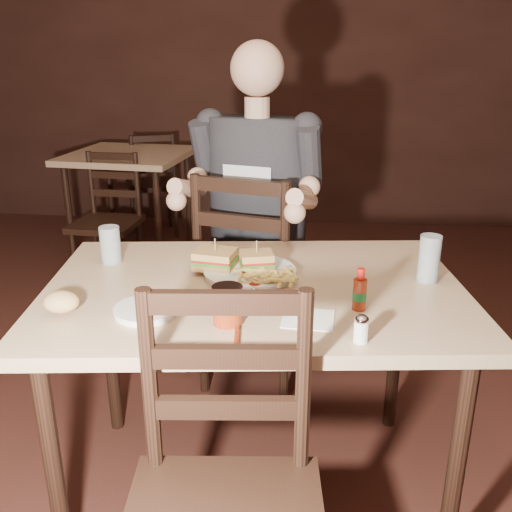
# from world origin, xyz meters

# --- Properties ---
(room_shell) EXTENTS (7.00, 7.00, 7.00)m
(room_shell) POSITION_xyz_m (0.00, 0.00, 1.40)
(room_shell) COLOR black
(room_shell) RESTS_ON ground
(main_table) EXTENTS (1.38, 1.00, 0.77)m
(main_table) POSITION_xyz_m (-0.10, 0.23, 0.70)
(main_table) COLOR tan
(main_table) RESTS_ON ground
(bg_table) EXTENTS (0.88, 0.88, 0.77)m
(bg_table) POSITION_xyz_m (-1.21, 2.50, 0.68)
(bg_table) COLOR tan
(bg_table) RESTS_ON ground
(chair_far) EXTENTS (0.58, 0.61, 1.00)m
(chair_far) POSITION_xyz_m (-0.15, 0.93, 0.50)
(chair_far) COLOR black
(chair_far) RESTS_ON ground
(bg_chair_far) EXTENTS (0.52, 0.54, 0.84)m
(bg_chair_far) POSITION_xyz_m (-1.21, 3.05, 0.42)
(bg_chair_far) COLOR black
(bg_chair_far) RESTS_ON ground
(bg_chair_near) EXTENTS (0.42, 0.45, 0.84)m
(bg_chair_near) POSITION_xyz_m (-1.21, 1.95, 0.42)
(bg_chair_near) COLOR black
(bg_chair_near) RESTS_ON ground
(diner) EXTENTS (0.66, 0.57, 0.98)m
(diner) POSITION_xyz_m (-0.16, 0.89, 1.00)
(diner) COLOR #282A2D
(diner) RESTS_ON chair_far
(dinner_plate) EXTENTS (0.32, 0.32, 0.02)m
(dinner_plate) POSITION_xyz_m (-0.12, 0.31, 0.78)
(dinner_plate) COLOR white
(dinner_plate) RESTS_ON main_table
(sandwich_left) EXTENTS (0.14, 0.12, 0.11)m
(sandwich_left) POSITION_xyz_m (-0.24, 0.33, 0.84)
(sandwich_left) COLOR tan
(sandwich_left) RESTS_ON dinner_plate
(sandwich_right) EXTENTS (0.12, 0.11, 0.09)m
(sandwich_right) POSITION_xyz_m (-0.10, 0.32, 0.83)
(sandwich_right) COLOR tan
(sandwich_right) RESTS_ON dinner_plate
(fries_pile) EXTENTS (0.25, 0.19, 0.04)m
(fries_pile) POSITION_xyz_m (-0.06, 0.24, 0.80)
(fries_pile) COLOR #D9B755
(fries_pile) RESTS_ON dinner_plate
(ketchup_dollop) EXTENTS (0.04, 0.04, 0.01)m
(ketchup_dollop) POSITION_xyz_m (-0.09, 0.19, 0.79)
(ketchup_dollop) COLOR maroon
(ketchup_dollop) RESTS_ON dinner_plate
(glass_left) EXTENTS (0.08, 0.08, 0.13)m
(glass_left) POSITION_xyz_m (-0.61, 0.39, 0.83)
(glass_left) COLOR silver
(glass_left) RESTS_ON main_table
(glass_right) EXTENTS (0.07, 0.07, 0.15)m
(glass_right) POSITION_xyz_m (0.44, 0.32, 0.85)
(glass_right) COLOR silver
(glass_right) RESTS_ON main_table
(hot_sauce) EXTENTS (0.04, 0.04, 0.12)m
(hot_sauce) POSITION_xyz_m (0.21, 0.09, 0.83)
(hot_sauce) COLOR maroon
(hot_sauce) RESTS_ON main_table
(salt_shaker) EXTENTS (0.04, 0.04, 0.07)m
(salt_shaker) POSITION_xyz_m (0.20, -0.10, 0.80)
(salt_shaker) COLOR white
(salt_shaker) RESTS_ON main_table
(syrup_dispenser) EXTENTS (0.09, 0.09, 0.11)m
(syrup_dispenser) POSITION_xyz_m (-0.14, -0.03, 0.82)
(syrup_dispenser) COLOR maroon
(syrup_dispenser) RESTS_ON main_table
(napkin) EXTENTS (0.15, 0.14, 0.00)m
(napkin) POSITION_xyz_m (0.07, 0.02, 0.77)
(napkin) COLOR white
(napkin) RESTS_ON main_table
(knife) EXTENTS (0.03, 0.21, 0.00)m
(knife) POSITION_xyz_m (-0.11, -0.06, 0.78)
(knife) COLOR silver
(knife) RESTS_ON napkin
(fork) EXTENTS (0.02, 0.14, 0.00)m
(fork) POSITION_xyz_m (0.04, 0.06, 0.77)
(fork) COLOR silver
(fork) RESTS_ON napkin
(side_plate) EXTENTS (0.19, 0.19, 0.01)m
(side_plate) POSITION_xyz_m (-0.38, 0.01, 0.78)
(side_plate) COLOR white
(side_plate) RESTS_ON main_table
(bread_roll) EXTENTS (0.11, 0.09, 0.06)m
(bread_roll) POSITION_xyz_m (-0.60, -0.03, 0.81)
(bread_roll) COLOR tan
(bread_roll) RESTS_ON side_plate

